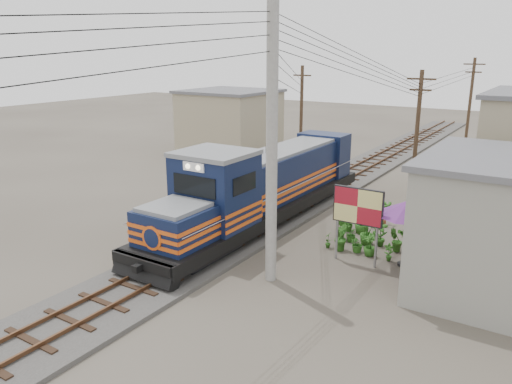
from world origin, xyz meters
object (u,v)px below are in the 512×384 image
Objects in this scene: locomotive at (263,188)px; billboard at (358,209)px; vendor at (426,227)px; market_umbrella at (408,208)px.

billboard is (5.53, -2.05, 0.49)m from locomotive.
billboard reaches higher than vendor.
locomotive is 7.54m from vendor.
billboard is at bearing -155.15° from market_umbrella.
locomotive is 5.92m from billboard.
billboard reaches higher than market_umbrella.
billboard is 1.86m from market_umbrella.
market_umbrella is 1.41× the size of vendor.
vendor is at bearing 57.34° from billboard.
market_umbrella is at bearing 24.81° from billboard.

